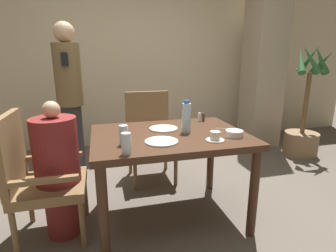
# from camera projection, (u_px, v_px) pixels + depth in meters

# --- Properties ---
(ground_plane) EXTENTS (16.00, 16.00, 0.00)m
(ground_plane) POSITION_uv_depth(u_px,v_px,m) (169.00, 216.00, 2.29)
(ground_plane) COLOR #60564C
(wall_back) EXTENTS (8.00, 0.06, 2.80)m
(wall_back) POSITION_uv_depth(u_px,v_px,m) (132.00, 54.00, 3.98)
(wall_back) COLOR beige
(wall_back) RESTS_ON ground_plane
(pillar_stone) EXTENTS (0.48, 0.48, 2.70)m
(pillar_stone) POSITION_uv_depth(u_px,v_px,m) (264.00, 57.00, 3.92)
(pillar_stone) COLOR tan
(pillar_stone) RESTS_ON ground_plane
(dining_table) EXTENTS (1.22, 0.91, 0.75)m
(dining_table) POSITION_uv_depth(u_px,v_px,m) (169.00, 145.00, 2.12)
(dining_table) COLOR #422819
(dining_table) RESTS_ON ground_plane
(chair_left_side) EXTENTS (0.50, 0.50, 0.97)m
(chair_left_side) POSITION_uv_depth(u_px,v_px,m) (37.00, 175.00, 1.91)
(chair_left_side) COLOR brown
(chair_left_side) RESTS_ON ground_plane
(diner_in_left_chair) EXTENTS (0.32, 0.32, 1.05)m
(diner_in_left_chair) POSITION_uv_depth(u_px,v_px,m) (58.00, 169.00, 1.94)
(diner_in_left_chair) COLOR maroon
(diner_in_left_chair) RESTS_ON ground_plane
(chair_far_side) EXTENTS (0.50, 0.50, 0.97)m
(chair_far_side) POSITION_uv_depth(u_px,v_px,m) (150.00, 133.00, 2.96)
(chair_far_side) COLOR brown
(chair_far_side) RESTS_ON ground_plane
(standing_host) EXTENTS (0.29, 0.33, 1.72)m
(standing_host) POSITION_uv_depth(u_px,v_px,m) (70.00, 95.00, 2.99)
(standing_host) COLOR #2D2D33
(standing_host) RESTS_ON ground_plane
(potted_palm) EXTENTS (0.46, 0.46, 1.52)m
(potted_palm) POSITION_uv_depth(u_px,v_px,m) (303.00, 125.00, 3.64)
(potted_palm) COLOR #896B4C
(potted_palm) RESTS_ON ground_plane
(plate_main_left) EXTENTS (0.24, 0.24, 0.01)m
(plate_main_left) POSITION_uv_depth(u_px,v_px,m) (162.00, 141.00, 1.88)
(plate_main_left) COLOR white
(plate_main_left) RESTS_ON dining_table
(plate_main_right) EXTENTS (0.24, 0.24, 0.01)m
(plate_main_right) POSITION_uv_depth(u_px,v_px,m) (164.00, 129.00, 2.22)
(plate_main_right) COLOR white
(plate_main_right) RESTS_ON dining_table
(teacup_with_saucer) EXTENTS (0.14, 0.14, 0.07)m
(teacup_with_saucer) POSITION_uv_depth(u_px,v_px,m) (215.00, 137.00, 1.91)
(teacup_with_saucer) COLOR white
(teacup_with_saucer) RESTS_ON dining_table
(bowl_small) EXTENTS (0.13, 0.13, 0.05)m
(bowl_small) POSITION_uv_depth(u_px,v_px,m) (234.00, 133.00, 2.01)
(bowl_small) COLOR white
(bowl_small) RESTS_ON dining_table
(water_bottle) EXTENTS (0.07, 0.07, 0.26)m
(water_bottle) POSITION_uv_depth(u_px,v_px,m) (186.00, 117.00, 2.11)
(water_bottle) COLOR #A3C6DB
(water_bottle) RESTS_ON dining_table
(glass_tall_near) EXTENTS (0.06, 0.06, 0.14)m
(glass_tall_near) POSITION_uv_depth(u_px,v_px,m) (126.00, 144.00, 1.63)
(glass_tall_near) COLOR silver
(glass_tall_near) RESTS_ON dining_table
(glass_tall_mid) EXTENTS (0.06, 0.06, 0.14)m
(glass_tall_mid) POSITION_uv_depth(u_px,v_px,m) (124.00, 135.00, 1.81)
(glass_tall_mid) COLOR silver
(glass_tall_mid) RESTS_ON dining_table
(salt_shaker) EXTENTS (0.03, 0.03, 0.08)m
(salt_shaker) POSITION_uv_depth(u_px,v_px,m) (199.00, 117.00, 2.49)
(salt_shaker) COLOR white
(salt_shaker) RESTS_ON dining_table
(pepper_shaker) EXTENTS (0.03, 0.03, 0.08)m
(pepper_shaker) POSITION_uv_depth(u_px,v_px,m) (203.00, 117.00, 2.50)
(pepper_shaker) COLOR #4C3D2D
(pepper_shaker) RESTS_ON dining_table
(fork_beside_plate) EXTENTS (0.17, 0.09, 0.00)m
(fork_beside_plate) POSITION_uv_depth(u_px,v_px,m) (229.00, 129.00, 2.22)
(fork_beside_plate) COLOR silver
(fork_beside_plate) RESTS_ON dining_table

